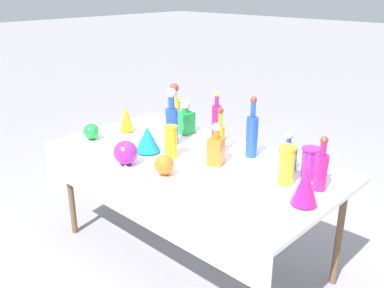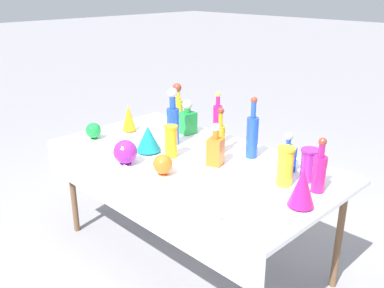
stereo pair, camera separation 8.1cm
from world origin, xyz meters
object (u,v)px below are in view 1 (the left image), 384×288
at_px(slender_vase_0, 287,164).
at_px(tall_bottle_2, 321,169).
at_px(slender_vase_1, 310,162).
at_px(round_bowl_1, 91,132).
at_px(tall_bottle_5, 220,135).
at_px(fluted_vase_1, 126,118).
at_px(tall_bottle_4, 252,134).
at_px(tall_bottle_0, 216,123).
at_px(square_decanter_2, 216,148).
at_px(round_bowl_2, 164,165).
at_px(round_bowl_0, 126,153).
at_px(square_decanter_0, 288,155).
at_px(fluted_vase_0, 305,186).
at_px(slender_vase_2, 171,141).
at_px(square_decanter_1, 185,119).
at_px(tall_bottle_3, 172,121).
at_px(cardboard_box_behind_left, 273,187).
at_px(fluted_vase_2, 147,139).
at_px(tall_bottle_1, 175,107).

bearing_deg(slender_vase_0, tall_bottle_2, 19.06).
relative_size(slender_vase_1, round_bowl_1, 1.59).
bearing_deg(tall_bottle_5, fluted_vase_1, -168.22).
bearing_deg(tall_bottle_4, tall_bottle_2, -13.46).
relative_size(tall_bottle_4, fluted_vase_1, 1.97).
height_order(tall_bottle_0, square_decanter_2, tall_bottle_0).
distance_m(round_bowl_1, round_bowl_2, 0.84).
distance_m(tall_bottle_0, round_bowl_0, 0.71).
height_order(square_decanter_0, fluted_vase_0, square_decanter_0).
bearing_deg(slender_vase_2, square_decanter_2, 20.41).
bearing_deg(square_decanter_1, round_bowl_1, -124.23).
xyz_separation_m(tall_bottle_2, slender_vase_2, (-0.94, -0.24, -0.01)).
height_order(square_decanter_1, slender_vase_2, square_decanter_1).
relative_size(tall_bottle_0, slender_vase_0, 1.68).
relative_size(tall_bottle_3, tall_bottle_4, 1.00).
height_order(round_bowl_0, round_bowl_2, round_bowl_0).
bearing_deg(round_bowl_2, fluted_vase_0, 17.16).
bearing_deg(tall_bottle_3, tall_bottle_4, 20.45).
distance_m(tall_bottle_3, round_bowl_2, 0.54).
relative_size(tall_bottle_4, slender_vase_1, 2.11).
xyz_separation_m(tall_bottle_3, cardboard_box_behind_left, (0.26, 0.97, -0.78)).
relative_size(tall_bottle_4, fluted_vase_2, 2.21).
bearing_deg(fluted_vase_1, round_bowl_0, -38.82).
relative_size(square_decanter_0, slender_vase_0, 1.08).
distance_m(tall_bottle_0, fluted_vase_2, 0.50).
bearing_deg(tall_bottle_3, tall_bottle_5, 18.32).
height_order(slender_vase_2, round_bowl_0, slender_vase_2).
xyz_separation_m(square_decanter_2, round_bowl_0, (-0.41, -0.40, -0.03)).
bearing_deg(tall_bottle_3, tall_bottle_1, 133.22).
distance_m(tall_bottle_4, fluted_vase_0, 0.70).
distance_m(tall_bottle_4, slender_vase_0, 0.44).
bearing_deg(tall_bottle_1, round_bowl_2, -48.05).
bearing_deg(round_bowl_1, tall_bottle_3, 34.87).
relative_size(tall_bottle_0, tall_bottle_3, 0.94).
xyz_separation_m(tall_bottle_4, slender_vase_1, (0.45, -0.05, -0.05)).
relative_size(tall_bottle_3, square_decanter_0, 1.67).
xyz_separation_m(tall_bottle_4, square_decanter_1, (-0.64, 0.03, -0.05)).
xyz_separation_m(tall_bottle_4, round_bowl_1, (-1.04, -0.55, -0.09)).
distance_m(square_decanter_1, slender_vase_2, 0.49).
bearing_deg(square_decanter_2, slender_vase_1, 22.17).
distance_m(tall_bottle_2, round_bowl_0, 1.18).
bearing_deg(tall_bottle_1, fluted_vase_0, -18.18).
relative_size(square_decanter_0, square_decanter_1, 0.94).
relative_size(slender_vase_2, round_bowl_1, 1.77).
distance_m(fluted_vase_1, round_bowl_2, 0.87).
relative_size(fluted_vase_2, round_bowl_2, 1.44).
height_order(fluted_vase_0, round_bowl_2, fluted_vase_0).
distance_m(tall_bottle_0, slender_vase_0, 0.74).
xyz_separation_m(slender_vase_2, fluted_vase_1, (-0.62, 0.12, -0.01)).
height_order(tall_bottle_0, tall_bottle_3, tall_bottle_3).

